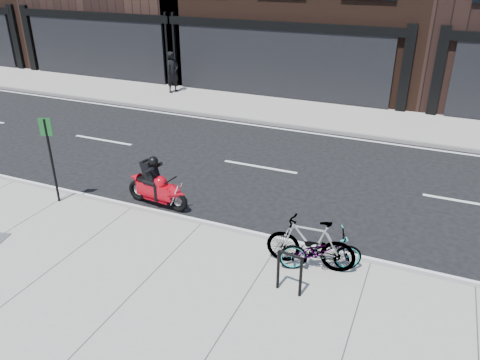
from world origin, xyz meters
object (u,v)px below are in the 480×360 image
at_px(bike_rack, 290,269).
at_px(pedestrian, 173,72).
at_px(bicycle_front, 320,250).
at_px(motorcycle, 159,187).
at_px(sign_post, 50,153).
at_px(bicycle_rear, 311,243).

bearing_deg(bike_rack, pedestrian, 128.65).
relative_size(bicycle_front, motorcycle, 0.89).
bearing_deg(bicycle_front, sign_post, 65.71).
xyz_separation_m(bike_rack, bicycle_rear, (0.14, 0.95, 0.04)).
xyz_separation_m(bicycle_rear, pedestrian, (-9.63, 10.92, 0.39)).
height_order(motorcycle, pedestrian, pedestrian).
height_order(bicycle_rear, motorcycle, motorcycle).
bearing_deg(pedestrian, bike_rack, -124.22).
distance_m(bicycle_rear, pedestrian, 14.56).
bearing_deg(sign_post, bicycle_front, -23.52).
distance_m(bike_rack, sign_post, 6.81).
distance_m(bike_rack, bicycle_rear, 0.96).
relative_size(motorcycle, sign_post, 0.82).
relative_size(bicycle_front, pedestrian, 0.89).
distance_m(bicycle_front, pedestrian, 14.71).
bearing_deg(motorcycle, bike_rack, -21.97).
xyz_separation_m(bicycle_front, motorcycle, (-4.55, 1.20, -0.00)).
bearing_deg(bicycle_rear, sign_post, -95.63).
bearing_deg(pedestrian, bicycle_front, -120.83).
xyz_separation_m(bike_rack, motorcycle, (-4.19, 2.15, -0.08)).
height_order(motorcycle, sign_post, sign_post).
xyz_separation_m(bicycle_rear, sign_post, (-6.80, 0.20, 0.80)).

